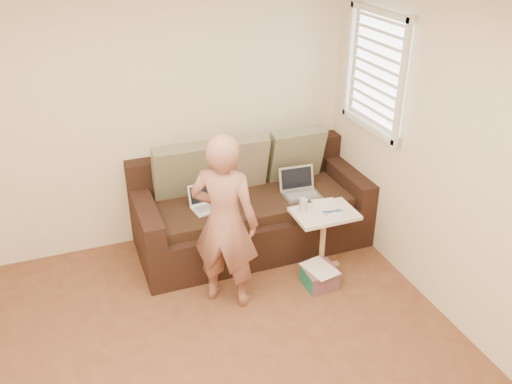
% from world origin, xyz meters
% --- Properties ---
extents(wall_back, '(4.00, 0.00, 4.00)m').
position_xyz_m(wall_back, '(0.00, 2.25, 1.30)').
color(wall_back, beige).
rests_on(wall_back, ground).
extents(wall_right, '(0.00, 4.50, 4.50)m').
position_xyz_m(wall_right, '(2.00, 0.00, 1.30)').
color(wall_right, beige).
rests_on(wall_right, ground).
extents(window_blinds, '(0.12, 0.88, 1.08)m').
position_xyz_m(window_blinds, '(1.95, 1.50, 1.70)').
color(window_blinds, white).
rests_on(window_blinds, wall_right).
extents(sofa, '(2.20, 0.95, 0.85)m').
position_xyz_m(sofa, '(0.90, 1.77, 0.42)').
color(sofa, black).
rests_on(sofa, ground).
extents(pillow_left, '(0.55, 0.29, 0.57)m').
position_xyz_m(pillow_left, '(0.30, 2.01, 0.79)').
color(pillow_left, '#65674B').
rests_on(pillow_left, sofa).
extents(pillow_mid, '(0.55, 0.27, 0.57)m').
position_xyz_m(pillow_mid, '(0.85, 1.99, 0.79)').
color(pillow_mid, '#766F54').
rests_on(pillow_mid, sofa).
extents(pillow_right, '(0.55, 0.28, 0.57)m').
position_xyz_m(pillow_right, '(1.45, 1.99, 0.79)').
color(pillow_right, '#65674B').
rests_on(pillow_right, sofa).
extents(laptop_silver, '(0.36, 0.27, 0.23)m').
position_xyz_m(laptop_silver, '(1.35, 1.62, 0.52)').
color(laptop_silver, '#B7BABC').
rests_on(laptop_silver, sofa).
extents(laptop_white, '(0.32, 0.25, 0.21)m').
position_xyz_m(laptop_white, '(0.45, 1.70, 0.52)').
color(laptop_white, white).
rests_on(laptop_white, sofa).
extents(person, '(0.67, 0.63, 1.51)m').
position_xyz_m(person, '(0.40, 1.05, 0.76)').
color(person, '#9D5755').
rests_on(person, ground).
extents(side_table, '(0.55, 0.38, 0.60)m').
position_xyz_m(side_table, '(1.35, 1.15, 0.30)').
color(side_table, silver).
rests_on(side_table, ground).
extents(drinking_glass, '(0.07, 0.07, 0.12)m').
position_xyz_m(drinking_glass, '(1.18, 1.23, 0.66)').
color(drinking_glass, silver).
rests_on(drinking_glass, side_table).
extents(scissors, '(0.20, 0.16, 0.02)m').
position_xyz_m(scissors, '(1.41, 1.12, 0.61)').
color(scissors, silver).
rests_on(scissors, side_table).
extents(paper_on_table, '(0.25, 0.33, 0.00)m').
position_xyz_m(paper_on_table, '(1.41, 1.22, 0.61)').
color(paper_on_table, white).
rests_on(paper_on_table, side_table).
extents(striped_box, '(0.28, 0.28, 0.18)m').
position_xyz_m(striped_box, '(1.22, 0.93, 0.09)').
color(striped_box, '#C41D56').
rests_on(striped_box, ground).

